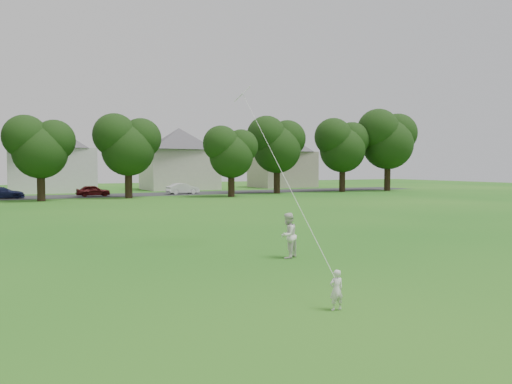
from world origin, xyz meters
name	(u,v)px	position (x,y,z in m)	size (l,w,h in m)	color
ground	(216,281)	(0.00, 0.00, 0.00)	(160.00, 160.00, 0.00)	#185C15
street	(60,197)	(0.00, 42.00, 0.01)	(90.00, 7.00, 0.01)	#2D2D30
toddler	(336,290)	(1.27, -3.79, 0.45)	(0.33, 0.22, 0.90)	silver
older_boy	(288,235)	(3.48, 2.03, 0.78)	(0.76, 0.59, 1.56)	white
kite	(276,161)	(2.23, 0.61, 3.30)	(1.43, 4.92, 10.45)	white
tree_row	(90,133)	(2.16, 36.09, 6.27)	(80.73, 8.31, 11.26)	black
house_row	(46,151)	(-0.61, 52.00, 4.94)	(76.76, 14.05, 9.73)	silver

